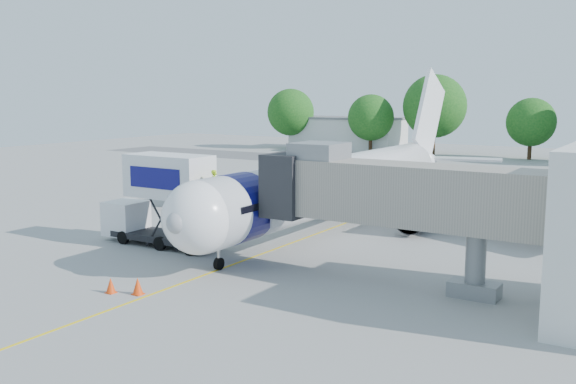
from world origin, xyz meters
The scene contains 14 objects.
ground centered at (0.00, 0.00, 0.00)m, with size 160.00×160.00×0.00m, color #9A9B98.
guidance_line centered at (0.00, 0.00, 0.01)m, with size 0.15×70.00×0.01m, color yellow.
taxiway_strip centered at (0.00, 42.00, 0.00)m, with size 120.00×10.00×0.01m, color #59595B.
aircraft centered at (0.00, 4.12, 2.95)m, with size 34.17×37.73×11.35m.
jet_bridge centered at (7.99, -7.00, 4.34)m, with size 13.90×3.20×6.60m.
catering_hiloader centered at (-6.27, -7.00, 2.76)m, with size 8.52×2.44×5.50m.
ground_tug centered at (4.34, -16.83, 0.69)m, with size 3.68×2.70×1.32m.
safety_cone_a centered at (-0.52, -14.74, 0.38)m, with size 0.50×0.50×0.79m.
safety_cone_b centered at (-1.72, -15.24, 0.35)m, with size 0.45×0.45×0.72m.
outbuilding_left centered at (-28.00, 60.00, 2.66)m, with size 18.40×8.40×5.30m.
tree_a centered at (-36.74, 56.29, 6.02)m, with size 7.78×7.78×9.92m.
tree_b centered at (-21.62, 55.25, 5.46)m, with size 7.06×7.06×9.00m.
tree_c centered at (-12.39, 57.46, 7.24)m, with size 9.35×9.35×11.93m.
tree_d centered at (1.22, 58.20, 5.17)m, with size 6.69×6.69×8.53m.
Camera 1 is at (20.19, -34.81, 8.99)m, focal length 40.00 mm.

